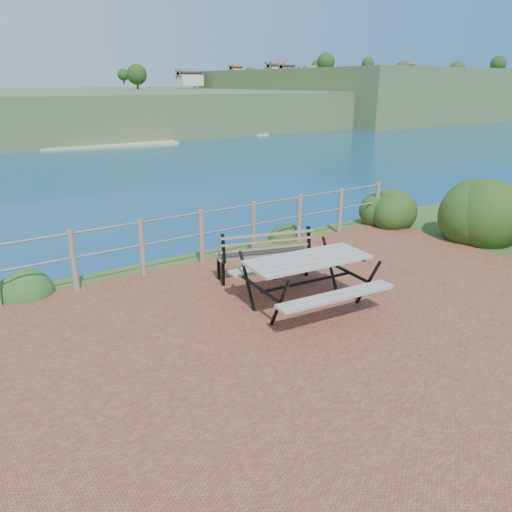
{
  "coord_description": "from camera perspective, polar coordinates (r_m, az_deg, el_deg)",
  "views": [
    {
      "loc": [
        -4.08,
        -4.43,
        3.21
      ],
      "look_at": [
        -0.14,
        1.36,
        0.75
      ],
      "focal_mm": 35.0,
      "sensor_mm": 36.0,
      "label": 1
    }
  ],
  "objects": [
    {
      "name": "ground",
      "position": [
        6.83,
        7.54,
        -8.89
      ],
      "size": [
        10.0,
        7.0,
        0.12
      ],
      "primitive_type": "cube",
      "color": "brown",
      "rests_on": "ground"
    },
    {
      "name": "safety_railing",
      "position": [
        9.17,
        -6.25,
        2.52
      ],
      "size": [
        9.4,
        0.1,
        1.0
      ],
      "color": "#6B5B4C",
      "rests_on": "ground"
    },
    {
      "name": "distant_bay",
      "position": [
        272.52,
        6.68,
        18.2
      ],
      "size": [
        290.0,
        232.36,
        24.0
      ],
      "color": "#38562B",
      "rests_on": "ground"
    },
    {
      "name": "picnic_table",
      "position": [
        7.37,
        5.89,
        -2.42
      ],
      "size": [
        1.88,
        1.57,
        0.77
      ],
      "rotation": [
        0.0,
        0.0,
        -0.1
      ],
      "color": "gray",
      "rests_on": "ground"
    },
    {
      "name": "park_bench",
      "position": [
        8.41,
        0.8,
        1.22
      ],
      "size": [
        1.65,
        0.84,
        0.9
      ],
      "rotation": [
        0.0,
        0.0,
        -0.29
      ],
      "color": "brown",
      "rests_on": "ground"
    },
    {
      "name": "shrub_right_front",
      "position": [
        11.69,
        22.59,
        1.88
      ],
      "size": [
        1.56,
        1.56,
        2.21
      ],
      "primitive_type": "ellipsoid",
      "color": "#173A12",
      "rests_on": "ground"
    },
    {
      "name": "shrub_right_edge",
      "position": [
        12.07,
        14.82,
        3.25
      ],
      "size": [
        1.13,
        1.13,
        1.61
      ],
      "primitive_type": "ellipsoid",
      "color": "#173A12",
      "rests_on": "ground"
    },
    {
      "name": "shrub_lip_west",
      "position": [
        8.96,
        -25.45,
        -3.63
      ],
      "size": [
        0.85,
        0.85,
        0.62
      ],
      "primitive_type": "ellipsoid",
      "color": "#22541F",
      "rests_on": "ground"
    },
    {
      "name": "shrub_lip_east",
      "position": [
        10.96,
        3.18,
        2.28
      ],
      "size": [
        0.71,
        0.71,
        0.43
      ],
      "primitive_type": "ellipsoid",
      "color": "#173A12",
      "rests_on": "ground"
    }
  ]
}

